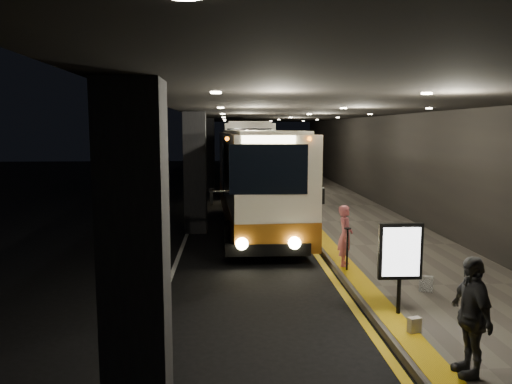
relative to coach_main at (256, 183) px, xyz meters
name	(u,v)px	position (x,y,z in m)	size (l,w,h in m)	color
ground	(239,259)	(-0.77, -4.65, -1.74)	(90.00, 90.00, 0.00)	black
lane_line_white	(190,226)	(-2.57, 0.35, -1.74)	(0.12, 50.00, 0.01)	silver
kerb_stripe_yellow	(296,225)	(1.58, 0.35, -1.74)	(0.18, 50.00, 0.01)	gold
sidewalk	(355,223)	(3.98, 0.35, -1.67)	(4.50, 50.00, 0.15)	#514C44
tactile_strip	(308,221)	(2.08, 0.35, -1.59)	(0.50, 50.00, 0.01)	gold
terminal_wall	(414,149)	(6.23, 0.35, 1.26)	(0.10, 50.00, 6.00)	black
support_columns	(195,173)	(-2.27, -0.65, 0.46)	(0.80, 24.80, 4.40)	black
canopy	(301,108)	(1.73, 0.35, 2.86)	(9.00, 50.00, 0.40)	black
coach_main	(256,183)	(0.00, 0.00, 0.00)	(2.96, 11.73, 3.63)	beige
coach_second	(245,157)	(0.08, 14.02, 0.22)	(2.82, 12.99, 4.08)	beige
coach_third	(243,150)	(0.24, 24.36, 0.18)	(2.79, 12.74, 4.00)	beige
passenger_boarding	(345,236)	(2.03, -6.05, -0.78)	(0.60, 0.39, 1.63)	#BC575C
passenger_waiting_grey	(471,316)	(2.48, -12.04, -0.69)	(1.06, 0.54, 1.81)	#48484C
bag_polka	(426,284)	(3.36, -8.27, -1.41)	(0.29, 0.13, 0.36)	black
bag_plain	(414,325)	(2.25, -10.50, -1.45)	(0.23, 0.13, 0.28)	#B6ADAA
info_sign	(400,253)	(2.27, -9.59, -0.36)	(0.86, 0.13, 1.83)	black
stanchion_post	(347,249)	(1.98, -6.50, -1.04)	(0.05, 0.05, 1.11)	black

